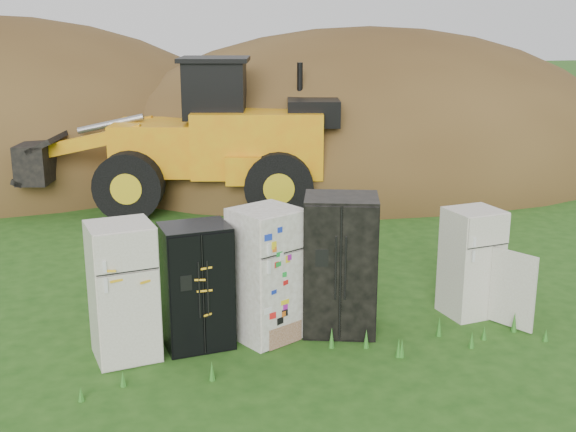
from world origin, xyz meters
name	(u,v)px	position (x,y,z in m)	size (l,w,h in m)	color
ground	(312,331)	(0.00, 0.00, 0.00)	(120.00, 120.00, 0.00)	#1D4612
fridge_leftmost	(123,291)	(-2.56, -0.04, 0.90)	(0.79, 0.76, 1.79)	silver
fridge_black_side	(196,286)	(-1.61, 0.04, 0.84)	(0.88, 0.69, 1.68)	black
fridge_sticker	(266,274)	(-0.65, 0.02, 0.92)	(0.82, 0.75, 1.83)	white
fridge_dark_mid	(340,264)	(0.40, -0.04, 0.97)	(1.00, 0.81, 1.95)	black
fridge_open_door	(471,262)	(2.46, -0.02, 0.80)	(0.73, 0.67, 1.61)	silver
wheel_loader	(179,134)	(-0.76, 7.59, 1.73)	(7.13, 2.89, 3.45)	#D0980D
dirt_mound_right	(366,165)	(5.37, 11.14, 0.00)	(16.73, 12.27, 8.17)	#412D15
dirt_mound_back	(150,137)	(-0.41, 18.41, 0.00)	(18.01, 12.00, 5.69)	#412D15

